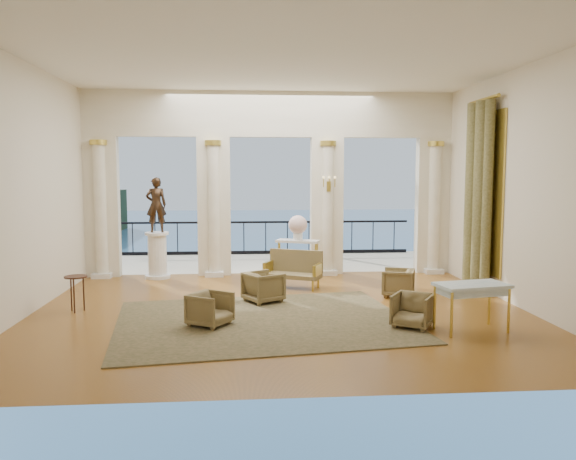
{
  "coord_description": "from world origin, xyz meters",
  "views": [
    {
      "loc": [
        -0.64,
        -10.06,
        2.52
      ],
      "look_at": [
        0.18,
        0.6,
        1.44
      ],
      "focal_mm": 35.0,
      "sensor_mm": 36.0,
      "label": 1
    }
  ],
  "objects": [
    {
      "name": "balustrade",
      "position": [
        0.0,
        7.4,
        0.41
      ],
      "size": [
        9.0,
        0.06,
        1.03
      ],
      "color": "black",
      "rests_on": "terrace"
    },
    {
      "name": "armchair_c",
      "position": [
        2.48,
        1.05,
        0.32
      ],
      "size": [
        0.75,
        0.78,
        0.63
      ],
      "primitive_type": "imported",
      "rotation": [
        0.0,
        0.0,
        -1.93
      ],
      "color": "#453B21",
      "rests_on": "ground"
    },
    {
      "name": "console_table",
      "position": [
        0.6,
        3.05,
        0.79
      ],
      "size": [
        1.07,
        0.74,
        0.95
      ],
      "rotation": [
        0.0,
        0.0,
        -0.38
      ],
      "color": "silver",
      "rests_on": "ground"
    },
    {
      "name": "arcade",
      "position": [
        -0.0,
        3.82,
        2.58
      ],
      "size": [
        9.0,
        0.56,
        4.5
      ],
      "color": "beige",
      "rests_on": "ground"
    },
    {
      "name": "rug",
      "position": [
        -0.35,
        -0.67,
        0.01
      ],
      "size": [
        5.34,
        4.42,
        0.02
      ],
      "primitive_type": "cube",
      "rotation": [
        0.0,
        0.0,
        0.13
      ],
      "color": "#31381E",
      "rests_on": "ground"
    },
    {
      "name": "pedestal",
      "position": [
        -2.75,
        3.5,
        0.54
      ],
      "size": [
        0.61,
        0.61,
        1.11
      ],
      "color": "silver",
      "rests_on": "ground"
    },
    {
      "name": "wall_sconce",
      "position": [
        1.4,
        3.51,
        2.23
      ],
      "size": [
        0.3,
        0.11,
        0.33
      ],
      "color": "gold",
      "rests_on": "arcade"
    },
    {
      "name": "headland",
      "position": [
        -30.0,
        70.0,
        -3.0
      ],
      "size": [
        22.0,
        18.0,
        6.0
      ],
      "primitive_type": "cube",
      "color": "black",
      "rests_on": "sea"
    },
    {
      "name": "sea",
      "position": [
        0.0,
        60.0,
        -6.0
      ],
      "size": [
        160.0,
        160.0,
        0.0
      ],
      "primitive_type": "plane",
      "color": "#24529A",
      "rests_on": "ground"
    },
    {
      "name": "window_frame",
      "position": [
        4.47,
        1.5,
        2.1
      ],
      "size": [
        0.04,
        1.6,
        3.4
      ],
      "primitive_type": "cube",
      "color": "gold",
      "rests_on": "room_walls"
    },
    {
      "name": "floor",
      "position": [
        0.0,
        0.0,
        0.0
      ],
      "size": [
        9.0,
        9.0,
        0.0
      ],
      "primitive_type": "plane",
      "color": "#4D2E10",
      "rests_on": "ground"
    },
    {
      "name": "palm_tree",
      "position": [
        2.0,
        6.6,
        4.09
      ],
      "size": [
        2.0,
        2.0,
        4.5
      ],
      "color": "#4C3823",
      "rests_on": "terrace"
    },
    {
      "name": "urn",
      "position": [
        0.6,
        3.05,
        1.28
      ],
      "size": [
        0.44,
        0.44,
        0.58
      ],
      "color": "white",
      "rests_on": "console_table"
    },
    {
      "name": "armchair_a",
      "position": [
        -1.23,
        -0.89,
        0.31
      ],
      "size": [
        0.8,
        0.81,
        0.62
      ],
      "primitive_type": "imported",
      "rotation": [
        0.0,
        0.0,
        1.0
      ],
      "color": "#453B21",
      "rests_on": "ground"
    },
    {
      "name": "statue",
      "position": [
        -2.75,
        3.5,
        1.77
      ],
      "size": [
        0.53,
        0.39,
        1.31
      ],
      "primitive_type": "imported",
      "rotation": [
        0.0,
        0.0,
        3.32
      ],
      "color": "#312216",
      "rests_on": "pedestal"
    },
    {
      "name": "curtain",
      "position": [
        4.28,
        1.5,
        2.02
      ],
      "size": [
        0.33,
        1.4,
        4.09
      ],
      "color": "#4D4923",
      "rests_on": "ground"
    },
    {
      "name": "terrace",
      "position": [
        0.0,
        5.8,
        -0.05
      ],
      "size": [
        10.0,
        3.6,
        0.1
      ],
      "primitive_type": "cube",
      "color": "#BDB29B",
      "rests_on": "ground"
    },
    {
      "name": "armchair_b",
      "position": [
        2.08,
        -1.24,
        0.31
      ],
      "size": [
        0.81,
        0.8,
        0.62
      ],
      "primitive_type": "imported",
      "rotation": [
        0.0,
        0.0,
        -0.57
      ],
      "color": "#453B21",
      "rests_on": "ground"
    },
    {
      "name": "settee",
      "position": [
        0.43,
        2.18,
        0.41
      ],
      "size": [
        1.34,
        0.99,
        0.82
      ],
      "rotation": [
        0.0,
        0.0,
        -0.43
      ],
      "color": "#453B21",
      "rests_on": "ground"
    },
    {
      "name": "room_walls",
      "position": [
        0.0,
        -1.12,
        2.88
      ],
      "size": [
        9.0,
        9.0,
        9.0
      ],
      "color": "beige",
      "rests_on": "ground"
    },
    {
      "name": "game_table",
      "position": [
        2.96,
        -1.51,
        0.69
      ],
      "size": [
        1.21,
        0.81,
        0.77
      ],
      "rotation": [
        0.0,
        0.0,
        0.19
      ],
      "color": "#A2C2CF",
      "rests_on": "ground"
    },
    {
      "name": "side_table",
      "position": [
        -3.72,
        0.27,
        0.57
      ],
      "size": [
        0.41,
        0.41,
        0.66
      ],
      "color": "black",
      "rests_on": "ground"
    },
    {
      "name": "armchair_d",
      "position": [
        -0.29,
        0.75,
        0.33
      ],
      "size": [
        0.85,
        0.87,
        0.66
      ],
      "primitive_type": "imported",
      "rotation": [
        0.0,
        0.0,
        2.12
      ],
      "color": "#453B21",
      "rests_on": "ground"
    }
  ]
}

